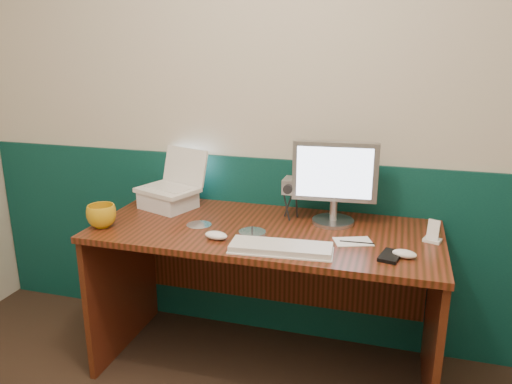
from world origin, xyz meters
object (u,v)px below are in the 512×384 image
(mug, at_px, (102,216))
(keyboard, at_px, (281,248))
(desk, at_px, (265,301))
(camcorder, at_px, (291,199))
(laptop, at_px, (167,170))
(monitor, at_px, (335,184))

(mug, bearing_deg, keyboard, -2.98)
(keyboard, xyz_separation_m, mug, (-0.87, 0.05, 0.04))
(desk, xyz_separation_m, camcorder, (0.08, 0.18, 0.47))
(laptop, height_order, camcorder, laptop)
(monitor, bearing_deg, keyboard, -116.61)
(mug, height_order, camcorder, camcorder)
(camcorder, bearing_deg, laptop, -178.05)
(monitor, bearing_deg, camcorder, 171.51)
(keyboard, relative_size, mug, 3.10)
(mug, bearing_deg, desk, 14.54)
(camcorder, bearing_deg, desk, -114.94)
(laptop, height_order, monitor, monitor)
(laptop, relative_size, mug, 2.12)
(laptop, relative_size, monitor, 0.73)
(desk, distance_m, mug, 0.88)
(camcorder, bearing_deg, mug, -155.94)
(laptop, distance_m, camcorder, 0.66)
(keyboard, bearing_deg, camcorder, 92.29)
(desk, height_order, keyboard, keyboard)
(mug, xyz_separation_m, camcorder, (0.82, 0.37, 0.04))
(mug, bearing_deg, monitor, 18.94)
(monitor, relative_size, mug, 2.89)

